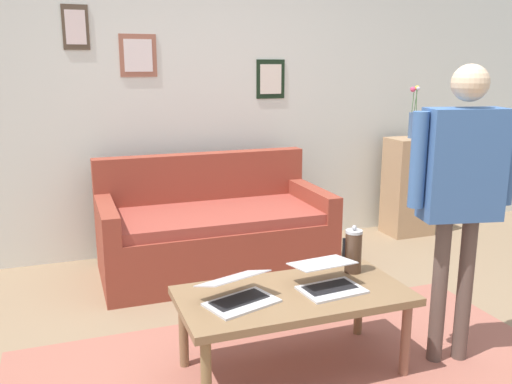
# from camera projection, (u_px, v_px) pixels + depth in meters

# --- Properties ---
(ground_plane) EXTENTS (7.68, 7.68, 0.00)m
(ground_plane) POSITION_uv_depth(u_px,v_px,m) (313.00, 368.00, 2.91)
(ground_plane) COLOR #897155
(area_rug) EXTENTS (2.93, 1.63, 0.01)m
(area_rug) POSITION_uv_depth(u_px,v_px,m) (300.00, 379.00, 2.80)
(area_rug) COLOR #9E5C4D
(area_rug) RESTS_ON ground_plane
(back_wall) EXTENTS (7.04, 0.11, 2.70)m
(back_wall) POSITION_uv_depth(u_px,v_px,m) (204.00, 92.00, 4.61)
(back_wall) COLOR silver
(back_wall) RESTS_ON ground_plane
(couch) EXTENTS (1.73, 0.87, 0.88)m
(couch) POSITION_uv_depth(u_px,v_px,m) (214.00, 232.00, 4.25)
(couch) COLOR brown
(couch) RESTS_ON ground_plane
(coffee_table) EXTENTS (1.18, 0.60, 0.44)m
(coffee_table) POSITION_uv_depth(u_px,v_px,m) (294.00, 301.00, 2.80)
(coffee_table) COLOR brown
(coffee_table) RESTS_ON ground_plane
(laptop_left) EXTENTS (0.35, 0.35, 0.13)m
(laptop_left) POSITION_uv_depth(u_px,v_px,m) (328.00, 280.00, 2.83)
(laptop_left) COLOR silver
(laptop_left) RESTS_ON coffee_table
(laptop_center) EXTENTS (0.41, 0.37, 0.14)m
(laptop_center) POSITION_uv_depth(u_px,v_px,m) (238.00, 294.00, 2.66)
(laptop_center) COLOR silver
(laptop_center) RESTS_ON coffee_table
(french_press) EXTENTS (0.11, 0.09, 0.27)m
(french_press) POSITION_uv_depth(u_px,v_px,m) (353.00, 251.00, 3.03)
(french_press) COLOR #4C3323
(french_press) RESTS_ON coffee_table
(side_shelf) EXTENTS (0.42, 0.32, 0.92)m
(side_shelf) POSITION_uv_depth(u_px,v_px,m) (409.00, 186.00, 5.14)
(side_shelf) COLOR tan
(side_shelf) RESTS_ON ground_plane
(flower_vase) EXTENTS (0.09, 0.09, 0.48)m
(flower_vase) POSITION_uv_depth(u_px,v_px,m) (413.00, 121.00, 5.00)
(flower_vase) COLOR #405B87
(flower_vase) RESTS_ON side_shelf
(person_standing) EXTENTS (0.57, 0.26, 1.59)m
(person_standing) POSITION_uv_depth(u_px,v_px,m) (462.00, 178.00, 2.77)
(person_standing) COLOR brown
(person_standing) RESTS_ON ground_plane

